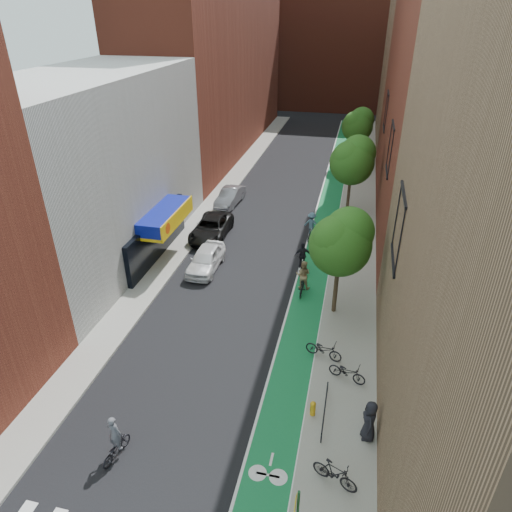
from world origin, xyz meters
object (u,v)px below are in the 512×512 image
Objects in this scene: cyclist_lane_near at (303,280)px; cyclist_lane_mid at (302,262)px; parked_car_black at (211,228)px; parked_car_silver at (230,196)px; cyclist_lead at (116,443)px; pedestrian at (370,421)px; parked_car_white at (206,259)px; cyclist_lane_far at (311,227)px; fire_hydrant at (313,408)px.

cyclist_lane_mid is at bearing -80.62° from cyclist_lane_near.
parked_car_black is 2.47× the size of cyclist_lane_mid.
cyclist_lane_near is (8.16, -12.73, 0.23)m from parked_car_silver.
pedestrian is (9.55, 2.94, 0.41)m from cyclist_lead.
pedestrian is (4.04, -10.13, 0.15)m from cyclist_lane_near.
cyclist_lead is (2.65, -25.80, -0.03)m from parked_car_silver.
cyclist_lane_near reaches higher than parked_car_white.
pedestrian reaches higher than parked_car_white.
cyclist_lane_mid is 1.00× the size of cyclist_lane_far.
parked_car_silver is 1.98× the size of cyclist_lane_near.
cyclist_lane_near is 2.49m from cyclist_lane_mid.
pedestrian is at bearing -57.10° from parked_car_silver.
parked_car_white is 8.70m from cyclist_lane_far.
parked_car_black reaches higher than parked_car_silver.
cyclist_lane_mid is (5.15, 15.53, 0.12)m from cyclist_lead.
cyclist_lane_mid is at bearing -168.15° from pedestrian.
pedestrian is at bearing 115.33° from cyclist_lane_far.
parked_car_silver reaches higher than fire_hydrant.
parked_car_black is 8.31m from cyclist_lane_mid.
pedestrian is at bearing -55.48° from parked_car_black.
parked_car_white is at bearing -144.74° from pedestrian.
cyclist_lane_near reaches higher than fire_hydrant.
fire_hydrant is at bearing -52.21° from parked_car_white.
cyclist_lane_near is 7.48m from cyclist_lane_far.
fire_hydrant is at bearing -61.14° from parked_car_silver.
cyclist_lead is at bearing 87.24° from cyclist_lane_far.
parked_car_white is at bearing 54.82° from cyclist_lane_far.
parked_car_silver is 24.30m from fire_hydrant.
parked_car_white is 13.81m from fire_hydrant.
parked_car_silver is at bearing 91.74° from parked_car_black.
cyclist_lane_near is 1.03× the size of cyclist_lane_far.
pedestrian reaches higher than parked_car_black.
cyclist_lane_far reaches higher than parked_car_white.
parked_car_black is at bearing 121.37° from fire_hydrant.
parked_car_silver is 25.91m from pedestrian.
cyclist_lane_far is at bearing -173.38° from pedestrian.
parked_car_black is 18.32m from fire_hydrant.
cyclist_lead is at bearing -153.54° from fire_hydrant.
cyclist_lead reaches higher than fire_hydrant.
cyclist_lane_near is 3.03× the size of fire_hydrant.
pedestrian is 2.46m from fire_hydrant.
parked_car_white is at bearing -77.63° from parked_car_silver.
cyclist_lane_mid reaches higher than cyclist_lane_far.
cyclist_lead is 0.91× the size of cyclist_lane_near.
parked_car_white is 11.34m from parked_car_silver.
cyclist_lead reaches higher than parked_car_black.
cyclist_lane_mid reaches higher than pedestrian.
pedestrian is at bearing -151.85° from cyclist_lead.
fire_hydrant is (8.41, -10.95, -0.21)m from parked_car_white.
pedestrian is (12.20, -22.86, 0.37)m from parked_car_silver.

